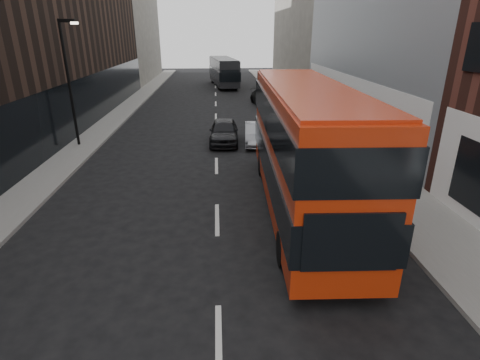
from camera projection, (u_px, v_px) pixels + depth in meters
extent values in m
cube|color=slate|center=(309.00, 117.00, 30.09)|extent=(3.00, 80.00, 0.15)
cube|color=slate|center=(113.00, 120.00, 29.19)|extent=(2.00, 80.00, 0.15)
cube|color=silver|center=(348.00, 103.00, 25.80)|extent=(0.35, 21.00, 3.80)
cube|color=#645F58|center=(310.00, 9.00, 44.65)|extent=(5.00, 24.00, 18.00)
cube|color=black|center=(75.00, 25.00, 31.07)|extent=(5.00, 24.00, 14.00)
cube|color=#645F58|center=(131.00, 32.00, 51.66)|extent=(5.00, 20.00, 13.00)
cylinder|color=black|center=(69.00, 85.00, 21.36)|extent=(0.16, 0.16, 7.00)
cube|color=black|center=(66.00, 21.00, 20.13)|extent=(0.90, 0.15, 0.18)
cube|color=#FFF2CC|center=(74.00, 23.00, 20.20)|extent=(0.35, 0.22, 0.12)
cube|color=#B5270B|center=(304.00, 146.00, 13.80)|extent=(3.06, 11.84, 4.27)
cube|color=black|center=(303.00, 164.00, 14.05)|extent=(3.18, 11.89, 1.18)
cube|color=black|center=(306.00, 116.00, 13.38)|extent=(3.18, 11.89, 1.18)
cube|color=black|center=(351.00, 243.00, 8.51)|extent=(2.27, 0.16, 1.50)
cube|color=black|center=(282.00, 124.00, 19.48)|extent=(2.27, 0.16, 1.50)
cube|color=#B5270B|center=(308.00, 86.00, 13.00)|extent=(2.94, 11.36, 0.12)
cylinder|color=black|center=(262.00, 165.00, 18.01)|extent=(0.36, 1.08, 1.07)
cylinder|color=black|center=(311.00, 164.00, 18.07)|extent=(0.36, 1.08, 1.07)
cylinder|color=black|center=(284.00, 249.00, 11.02)|extent=(0.36, 1.08, 1.07)
cylinder|color=black|center=(363.00, 248.00, 11.09)|extent=(0.36, 1.08, 1.07)
cube|color=black|center=(224.00, 71.00, 47.27)|extent=(3.65, 10.71, 2.96)
cube|color=black|center=(224.00, 73.00, 47.34)|extent=(3.77, 10.77, 1.05)
cube|color=black|center=(230.00, 76.00, 42.47)|extent=(2.02, 0.33, 1.34)
cube|color=black|center=(218.00, 68.00, 52.11)|extent=(2.02, 0.33, 1.34)
cube|color=black|center=(223.00, 59.00, 46.72)|extent=(3.50, 10.28, 0.12)
cylinder|color=black|center=(213.00, 79.00, 50.67)|extent=(0.40, 0.98, 0.95)
cylinder|color=black|center=(228.00, 79.00, 51.03)|extent=(0.40, 0.98, 0.95)
cylinder|color=black|center=(219.00, 86.00, 44.54)|extent=(0.40, 0.98, 0.95)
cylinder|color=black|center=(236.00, 85.00, 44.89)|extent=(0.40, 0.98, 0.95)
imported|color=black|center=(224.00, 131.00, 23.28)|extent=(1.90, 4.38, 1.47)
imported|color=gray|center=(256.00, 134.00, 23.10)|extent=(1.57, 3.89, 1.26)
imported|color=black|center=(264.00, 98.00, 35.30)|extent=(2.50, 4.96, 1.38)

